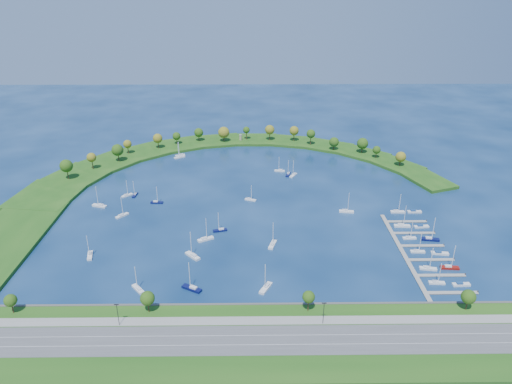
{
  "coord_description": "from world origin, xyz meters",
  "views": [
    {
      "loc": [
        2.0,
        -261.38,
        125.79
      ],
      "look_at": [
        5.0,
        5.0,
        4.0
      ],
      "focal_mm": 32.96,
      "sensor_mm": 36.0,
      "label": 1
    }
  ],
  "objects_px": {
    "moored_boat_5": "(90,255)",
    "moored_boat_13": "(266,287)",
    "docked_boat_5": "(440,253)",
    "docked_boat_2": "(428,268)",
    "moored_boat_12": "(250,199)",
    "docked_boat_1": "(461,284)",
    "harbor_tower": "(241,137)",
    "docked_boat_3": "(450,267)",
    "moored_boat_6": "(288,174)",
    "docked_boat_8": "(402,225)",
    "moored_boat_14": "(205,239)",
    "moored_boat_7": "(157,202)",
    "moored_boat_19": "(138,288)",
    "docked_boat_10": "(397,211)",
    "docked_boat_6": "(409,237)",
    "docked_boat_4": "(418,251)",
    "moored_boat_4": "(272,244)",
    "moored_boat_15": "(135,194)",
    "moored_boat_16": "(127,195)",
    "dock_system": "(417,253)",
    "moored_boat_18": "(180,157)",
    "docked_boat_11": "(414,212)",
    "moored_boat_3": "(220,230)",
    "moored_boat_9": "(293,175)",
    "docked_boat_9": "(421,226)",
    "moored_boat_2": "(346,211)",
    "moored_boat_10": "(180,155)",
    "moored_boat_17": "(193,255)",
    "moored_boat_11": "(100,205)",
    "docked_boat_7": "(430,239)",
    "docked_boat_0": "(437,282)",
    "moored_boat_1": "(280,170)",
    "moored_boat_8": "(192,288)",
    "moored_boat_0": "(122,215)"
  },
  "relations": [
    {
      "from": "docked_boat_5",
      "to": "docked_boat_11",
      "type": "bearing_deg",
      "value": 95.34
    },
    {
      "from": "moored_boat_12",
      "to": "docked_boat_1",
      "type": "distance_m",
      "value": 130.19
    },
    {
      "from": "moored_boat_6",
      "to": "docked_boat_3",
      "type": "xyz_separation_m",
      "value": [
        68.02,
        -116.81,
        0.04
      ]
    },
    {
      "from": "docked_boat_5",
      "to": "docked_boat_2",
      "type": "bearing_deg",
      "value": -120.24
    },
    {
      "from": "moored_boat_1",
      "to": "moored_boat_10",
      "type": "height_order",
      "value": "moored_boat_10"
    },
    {
      "from": "moored_boat_5",
      "to": "moored_boat_13",
      "type": "relative_size",
      "value": 0.91
    },
    {
      "from": "moored_boat_17",
      "to": "docked_boat_0",
      "type": "relative_size",
      "value": 1.29
    },
    {
      "from": "moored_boat_19",
      "to": "docked_boat_6",
      "type": "distance_m",
      "value": 140.6
    },
    {
      "from": "moored_boat_2",
      "to": "docked_boat_9",
      "type": "distance_m",
      "value": 42.44
    },
    {
      "from": "docked_boat_0",
      "to": "docked_boat_6",
      "type": "height_order",
      "value": "docked_boat_0"
    },
    {
      "from": "moored_boat_7",
      "to": "moored_boat_8",
      "type": "relative_size",
      "value": 0.8
    },
    {
      "from": "harbor_tower",
      "to": "docked_boat_1",
      "type": "xyz_separation_m",
      "value": [
        102.7,
        -202.46,
        -3.75
      ]
    },
    {
      "from": "moored_boat_10",
      "to": "moored_boat_17",
      "type": "xyz_separation_m",
      "value": [
        25.9,
        -145.12,
        0.07
      ]
    },
    {
      "from": "dock_system",
      "to": "moored_boat_3",
      "type": "relative_size",
      "value": 7.26
    },
    {
      "from": "moored_boat_16",
      "to": "moored_boat_7",
      "type": "bearing_deg",
      "value": -70.74
    },
    {
      "from": "moored_boat_16",
      "to": "moored_boat_18",
      "type": "bearing_deg",
      "value": 26.88
    },
    {
      "from": "moored_boat_16",
      "to": "docked_boat_10",
      "type": "xyz_separation_m",
      "value": [
        164.51,
        -24.7,
        0.03
      ]
    },
    {
      "from": "moored_boat_2",
      "to": "docked_boat_5",
      "type": "xyz_separation_m",
      "value": [
        37.99,
        -46.52,
        -0.28
      ]
    },
    {
      "from": "harbor_tower",
      "to": "docked_boat_3",
      "type": "distance_m",
      "value": 215.19
    },
    {
      "from": "dock_system",
      "to": "moored_boat_6",
      "type": "relative_size",
      "value": 7.14
    },
    {
      "from": "docked_boat_1",
      "to": "docked_boat_3",
      "type": "xyz_separation_m",
      "value": [
        0.03,
        13.4,
        0.33
      ]
    },
    {
      "from": "moored_boat_8",
      "to": "docked_boat_11",
      "type": "xyz_separation_m",
      "value": [
        122.3,
        73.76,
        -0.35
      ]
    },
    {
      "from": "docked_boat_10",
      "to": "docked_boat_6",
      "type": "bearing_deg",
      "value": -92.46
    },
    {
      "from": "moored_boat_16",
      "to": "moored_boat_19",
      "type": "height_order",
      "value": "moored_boat_19"
    },
    {
      "from": "moored_boat_15",
      "to": "moored_boat_18",
      "type": "distance_m",
      "value": 71.04
    },
    {
      "from": "moored_boat_7",
      "to": "moored_boat_17",
      "type": "bearing_deg",
      "value": -62.04
    },
    {
      "from": "moored_boat_6",
      "to": "moored_boat_19",
      "type": "height_order",
      "value": "moored_boat_19"
    },
    {
      "from": "docked_boat_11",
      "to": "docked_boat_9",
      "type": "bearing_deg",
      "value": -95.34
    },
    {
      "from": "moored_boat_0",
      "to": "moored_boat_19",
      "type": "relative_size",
      "value": 1.02
    },
    {
      "from": "moored_boat_7",
      "to": "moored_boat_19",
      "type": "height_order",
      "value": "moored_boat_19"
    },
    {
      "from": "moored_boat_1",
      "to": "moored_boat_8",
      "type": "distance_m",
      "value": 146.72
    },
    {
      "from": "moored_boat_13",
      "to": "docked_boat_4",
      "type": "bearing_deg",
      "value": 138.58
    },
    {
      "from": "moored_boat_11",
      "to": "moored_boat_17",
      "type": "bearing_deg",
      "value": 157.43
    },
    {
      "from": "moored_boat_7",
      "to": "docked_boat_2",
      "type": "relative_size",
      "value": 0.95
    },
    {
      "from": "docked_boat_8",
      "to": "moored_boat_14",
      "type": "bearing_deg",
      "value": -169.13
    },
    {
      "from": "moored_boat_18",
      "to": "docked_boat_11",
      "type": "height_order",
      "value": "moored_boat_18"
    },
    {
      "from": "moored_boat_9",
      "to": "docked_boat_3",
      "type": "height_order",
      "value": "docked_boat_3"
    },
    {
      "from": "moored_boat_10",
      "to": "docked_boat_7",
      "type": "bearing_deg",
      "value": 114.9
    },
    {
      "from": "docked_boat_1",
      "to": "moored_boat_11",
      "type": "bearing_deg",
      "value": 153.87
    },
    {
      "from": "docked_boat_5",
      "to": "docked_boat_11",
      "type": "distance_m",
      "value": 45.8
    },
    {
      "from": "moored_boat_17",
      "to": "docked_boat_2",
      "type": "height_order",
      "value": "moored_boat_17"
    },
    {
      "from": "moored_boat_4",
      "to": "docked_boat_2",
      "type": "height_order",
      "value": "moored_boat_4"
    },
    {
      "from": "moored_boat_0",
      "to": "moored_boat_14",
      "type": "height_order",
      "value": "moored_boat_14"
    },
    {
      "from": "moored_boat_15",
      "to": "moored_boat_4",
      "type": "bearing_deg",
      "value": 59.51
    },
    {
      "from": "moored_boat_18",
      "to": "docked_boat_6",
      "type": "bearing_deg",
      "value": 104.2
    },
    {
      "from": "moored_boat_13",
      "to": "docked_boat_5",
      "type": "bearing_deg",
      "value": 135.17
    },
    {
      "from": "moored_boat_8",
      "to": "moored_boat_19",
      "type": "relative_size",
      "value": 1.17
    },
    {
      "from": "moored_boat_16",
      "to": "docked_boat_1",
      "type": "height_order",
      "value": "moored_boat_16"
    },
    {
      "from": "moored_boat_7",
      "to": "docked_boat_4",
      "type": "bearing_deg",
      "value": -19.63
    },
    {
      "from": "moored_boat_18",
      "to": "docked_boat_2",
      "type": "xyz_separation_m",
      "value": [
        138.24,
        -152.91,
        -0.03
      ]
    }
  ]
}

